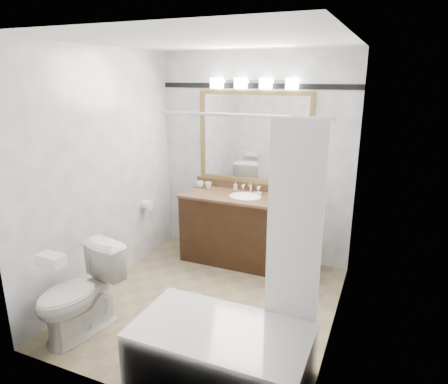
# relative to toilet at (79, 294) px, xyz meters

# --- Properties ---
(room) EXTENTS (2.42, 2.62, 2.52)m
(room) POSITION_rel_toilet_xyz_m (0.84, 0.87, 0.86)
(room) COLOR gray
(room) RESTS_ON ground
(vanity) EXTENTS (1.53, 0.58, 0.97)m
(vanity) POSITION_rel_toilet_xyz_m (0.84, 1.89, 0.05)
(vanity) COLOR black
(vanity) RESTS_ON ground
(mirror) EXTENTS (1.40, 0.04, 1.10)m
(mirror) POSITION_rel_toilet_xyz_m (0.84, 2.16, 1.11)
(mirror) COLOR olive
(mirror) RESTS_ON room
(vanity_light_bar) EXTENTS (1.02, 0.14, 0.12)m
(vanity_light_bar) POSITION_rel_toilet_xyz_m (0.84, 2.10, 1.74)
(vanity_light_bar) COLOR silver
(vanity_light_bar) RESTS_ON room
(accent_stripe) EXTENTS (2.40, 0.01, 0.06)m
(accent_stripe) POSITION_rel_toilet_xyz_m (0.84, 2.17, 1.71)
(accent_stripe) COLOR black
(accent_stripe) RESTS_ON room
(bathtub) EXTENTS (1.30, 0.75, 1.96)m
(bathtub) POSITION_rel_toilet_xyz_m (1.39, -0.03, -0.11)
(bathtub) COLOR white
(bathtub) RESTS_ON ground
(tp_roll) EXTENTS (0.11, 0.12, 0.12)m
(tp_roll) POSITION_rel_toilet_xyz_m (-0.30, 1.54, 0.31)
(tp_roll) COLOR white
(tp_roll) RESTS_ON room
(toilet) EXTENTS (0.59, 0.84, 0.78)m
(toilet) POSITION_rel_toilet_xyz_m (0.00, 0.00, 0.00)
(toilet) COLOR white
(toilet) RESTS_ON ground
(tissue_box) EXTENTS (0.23, 0.13, 0.09)m
(tissue_box) POSITION_rel_toilet_xyz_m (0.00, -0.25, 0.44)
(tissue_box) COLOR white
(tissue_box) RESTS_ON toilet
(coffee_maker) EXTENTS (0.18, 0.23, 0.36)m
(coffee_maker) POSITION_rel_toilet_xyz_m (1.38, 1.92, 0.64)
(coffee_maker) COLOR black
(coffee_maker) RESTS_ON vanity
(cup_left) EXTENTS (0.10, 0.10, 0.08)m
(cup_left) POSITION_rel_toilet_xyz_m (0.17, 2.03, 0.50)
(cup_left) COLOR white
(cup_left) RESTS_ON vanity
(cup_right) EXTENTS (0.10, 0.10, 0.08)m
(cup_right) POSITION_rel_toilet_xyz_m (0.29, 2.03, 0.50)
(cup_right) COLOR white
(cup_right) RESTS_ON vanity
(soap_bottle_a) EXTENTS (0.06, 0.06, 0.10)m
(soap_bottle_a) POSITION_rel_toilet_xyz_m (0.64, 2.09, 0.51)
(soap_bottle_a) COLOR white
(soap_bottle_a) RESTS_ON vanity
(soap_bar) EXTENTS (0.09, 0.06, 0.03)m
(soap_bar) POSITION_rel_toilet_xyz_m (0.96, 2.01, 0.47)
(soap_bar) COLOR beige
(soap_bar) RESTS_ON vanity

